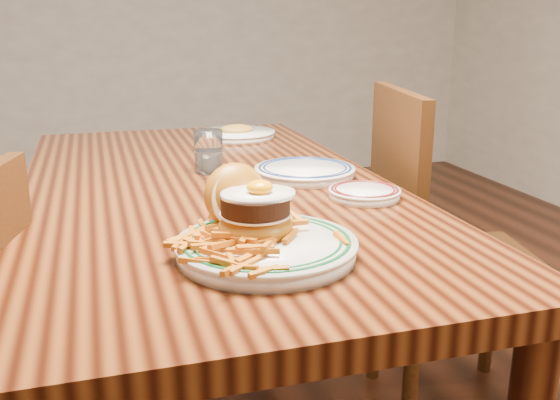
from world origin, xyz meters
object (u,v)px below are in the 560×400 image
object	(u,v)px
chair_right	(437,249)
main_plate	(261,231)
table	(209,218)
side_plate	(365,192)

from	to	relation	value
chair_right	main_plate	world-z (taller)	chair_right
chair_right	table	bearing A→B (deg)	11.45
chair_right	main_plate	distance (m)	0.85
table	chair_right	size ratio (longest dim) A/B	1.68
table	side_plate	bearing A→B (deg)	-37.08
table	chair_right	distance (m)	0.66
chair_right	main_plate	xyz separation A→B (m)	(-0.64, -0.49, 0.28)
table	chair_right	xyz separation A→B (m)	(0.64, 0.00, -0.15)
chair_right	main_plate	bearing A→B (deg)	48.71
chair_right	main_plate	size ratio (longest dim) A/B	3.00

